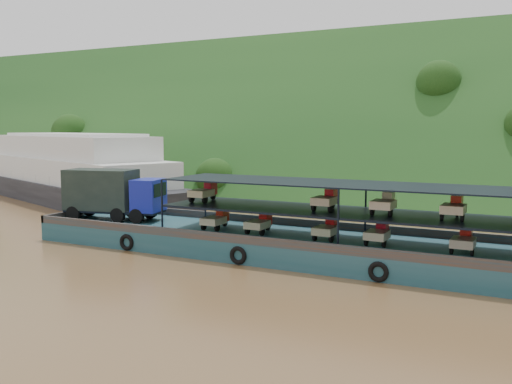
% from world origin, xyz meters
% --- Properties ---
extents(ground, '(160.00, 160.00, 0.00)m').
position_xyz_m(ground, '(0.00, 0.00, 0.00)').
color(ground, brown).
rests_on(ground, ground).
extents(hillside, '(140.00, 39.60, 39.60)m').
position_xyz_m(hillside, '(0.00, 36.00, 0.00)').
color(hillside, '#163C15').
rests_on(hillside, ground).
extents(cargo_barge, '(35.08, 7.18, 4.75)m').
position_xyz_m(cargo_barge, '(1.52, -1.31, 1.17)').
color(cargo_barge, '#15424B').
rests_on(cargo_barge, ground).
extents(passenger_ferry, '(35.89, 20.64, 7.10)m').
position_xyz_m(passenger_ferry, '(-28.80, 12.36, 3.08)').
color(passenger_ferry, black).
rests_on(passenger_ferry, ground).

